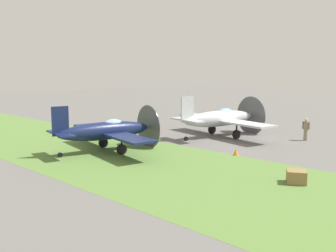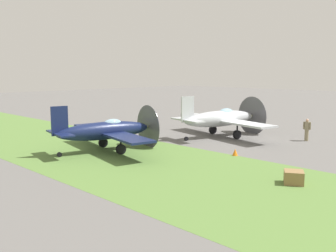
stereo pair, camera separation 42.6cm
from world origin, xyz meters
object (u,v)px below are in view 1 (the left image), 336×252
Objects in this scene: ground_crew_chief at (306,129)px; supply_crate at (296,177)px; airplane_wingman at (107,131)px; airplane_lead at (221,118)px; runway_marker_cone at (236,152)px; fuel_drum at (95,129)px.

ground_crew_chief is 1.92× the size of supply_crate.
airplane_lead is at bearing 90.91° from airplane_wingman.
airplane_wingman reaches higher than supply_crate.
ground_crew_chief is 3.93× the size of runway_marker_cone.
airplane_lead is 11.35× the size of supply_crate.
airplane_wingman is at bearing -29.41° from fuel_drum.
supply_crate is (10.64, -8.37, -1.20)m from airplane_lead.
airplane_wingman is at bearing -88.31° from airplane_lead.
runway_marker_cone is (4.99, -5.14, -1.30)m from airplane_lead.
airplane_lead is at bearing 36.18° from fuel_drum.
runway_marker_cone is at bearing 150.27° from supply_crate.
runway_marker_cone is (13.66, 1.19, -0.23)m from fuel_drum.
ground_crew_chief is 1.92× the size of fuel_drum.
airplane_lead reaches higher than fuel_drum.
airplane_wingman is at bearing -172.11° from supply_crate.
supply_crate is (19.31, -2.03, -0.13)m from fuel_drum.
airplane_wingman is 5.50× the size of ground_crew_chief.
airplane_lead is at bearing 141.82° from supply_crate.
airplane_lead is 10.79m from fuel_drum.
airplane_lead is 5.91× the size of ground_crew_chief.
runway_marker_cone is at bearing 84.95° from ground_crew_chief.
fuel_drum reaches higher than runway_marker_cone.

